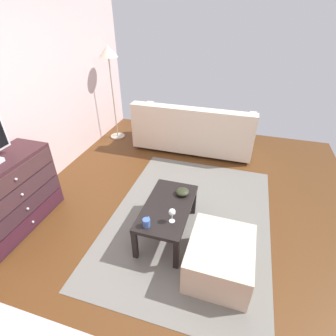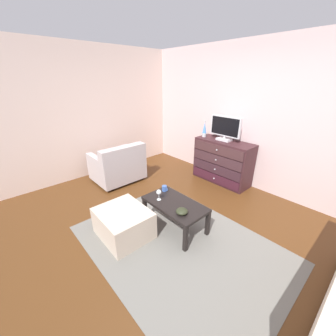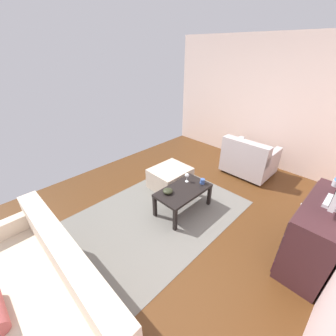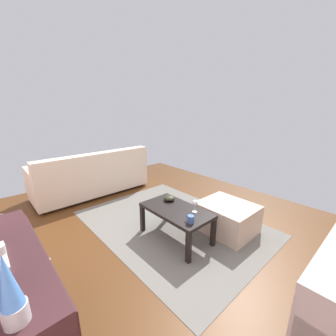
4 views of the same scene
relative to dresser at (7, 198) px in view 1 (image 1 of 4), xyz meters
name	(u,v)px [view 1 (image 1 of 4)]	position (x,y,z in m)	size (l,w,h in m)	color
ground_plane	(170,228)	(0.51, -1.75, -0.46)	(5.90, 4.59, 0.05)	#4F2D14
area_rug	(190,219)	(0.71, -1.95, -0.43)	(2.60, 1.90, 0.01)	slate
dresser	(7,198)	(0.00, 0.00, 0.00)	(1.16, 0.49, 0.87)	#381D20
coffee_table	(167,210)	(0.41, -1.74, -0.08)	(0.90, 0.50, 0.41)	black
wine_glass	(172,212)	(0.20, -1.86, 0.09)	(0.07, 0.07, 0.16)	silver
mug	(147,222)	(0.07, -1.63, 0.02)	(0.11, 0.08, 0.08)	#3B5BA1
bowl_decorative	(182,192)	(0.65, -1.85, 0.01)	(0.15, 0.15, 0.07)	#272B1A
couch_large	(194,131)	(2.55, -1.58, -0.10)	(0.85, 2.06, 0.84)	#332319
ottoman	(220,258)	(0.07, -2.37, -0.24)	(0.70, 0.60, 0.39)	#BDAC98
standing_lamp	(109,61)	(2.57, -0.05, 0.99)	(0.32, 0.32, 1.67)	#A59E8C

